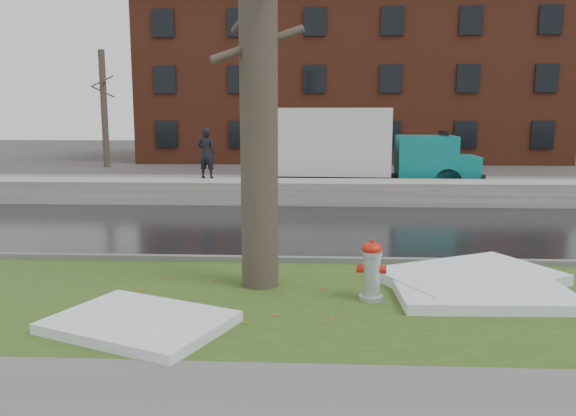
{
  "coord_description": "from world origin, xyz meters",
  "views": [
    {
      "loc": [
        0.01,
        -9.42,
        2.77
      ],
      "look_at": [
        -0.56,
        1.53,
        1.0
      ],
      "focal_mm": 35.0,
      "sensor_mm": 36.0,
      "label": 1
    }
  ],
  "objects_px": {
    "fire_hydrant": "(372,268)",
    "worker": "(207,153)",
    "tree": "(258,49)",
    "box_truck": "(350,148)"
  },
  "relations": [
    {
      "from": "fire_hydrant",
      "to": "box_truck",
      "type": "bearing_deg",
      "value": 95.15
    },
    {
      "from": "box_truck",
      "to": "worker",
      "type": "height_order",
      "value": "box_truck"
    },
    {
      "from": "tree",
      "to": "box_truck",
      "type": "distance_m",
      "value": 12.58
    },
    {
      "from": "box_truck",
      "to": "worker",
      "type": "relative_size",
      "value": 5.57
    },
    {
      "from": "fire_hydrant",
      "to": "worker",
      "type": "height_order",
      "value": "worker"
    },
    {
      "from": "fire_hydrant",
      "to": "tree",
      "type": "bearing_deg",
      "value": 166.09
    },
    {
      "from": "fire_hydrant",
      "to": "tree",
      "type": "xyz_separation_m",
      "value": [
        -1.75,
        0.67,
        3.28
      ]
    },
    {
      "from": "worker",
      "to": "fire_hydrant",
      "type": "bearing_deg",
      "value": 123.22
    },
    {
      "from": "tree",
      "to": "worker",
      "type": "distance_m",
      "value": 10.45
    },
    {
      "from": "fire_hydrant",
      "to": "box_truck",
      "type": "relative_size",
      "value": 0.1
    }
  ]
}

